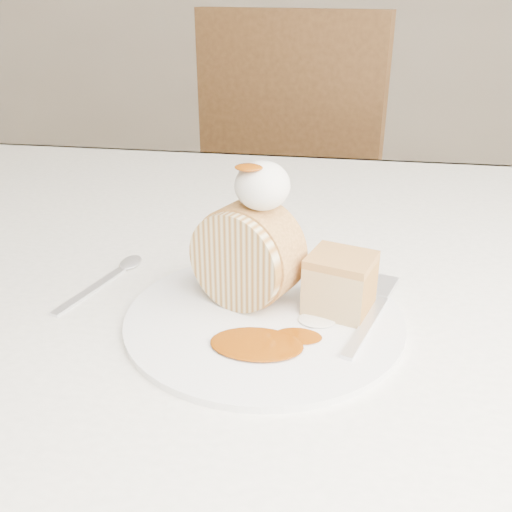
# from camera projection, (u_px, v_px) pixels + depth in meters

# --- Properties ---
(table) EXTENTS (1.40, 0.90, 0.75)m
(table) POSITION_uv_depth(u_px,v_px,m) (294.00, 310.00, 0.77)
(table) COLOR white
(table) RESTS_ON ground
(chair_far) EXTENTS (0.58, 0.58, 1.01)m
(chair_far) POSITION_uv_depth(u_px,v_px,m) (301.00, 176.00, 1.59)
(chair_far) COLOR brown
(chair_far) RESTS_ON ground
(plate) EXTENTS (0.35, 0.35, 0.01)m
(plate) POSITION_uv_depth(u_px,v_px,m) (264.00, 318.00, 0.58)
(plate) COLOR white
(plate) RESTS_ON table
(roulade_slice) EXTENTS (0.12, 0.09, 0.10)m
(roulade_slice) POSITION_uv_depth(u_px,v_px,m) (247.00, 255.00, 0.58)
(roulade_slice) COLOR beige
(roulade_slice) RESTS_ON plate
(cake_chunk) EXTENTS (0.08, 0.07, 0.05)m
(cake_chunk) POSITION_uv_depth(u_px,v_px,m) (340.00, 287.00, 0.57)
(cake_chunk) COLOR tan
(cake_chunk) RESTS_ON plate
(whipped_cream) EXTENTS (0.05, 0.05, 0.05)m
(whipped_cream) POSITION_uv_depth(u_px,v_px,m) (262.00, 186.00, 0.54)
(whipped_cream) COLOR silver
(whipped_cream) RESTS_ON roulade_slice
(caramel_drizzle) EXTENTS (0.03, 0.02, 0.01)m
(caramel_drizzle) POSITION_uv_depth(u_px,v_px,m) (249.00, 161.00, 0.52)
(caramel_drizzle) COLOR #7C3605
(caramel_drizzle) RESTS_ON whipped_cream
(caramel_pool) EXTENTS (0.10, 0.08, 0.00)m
(caramel_pool) POSITION_uv_depth(u_px,v_px,m) (257.00, 344.00, 0.52)
(caramel_pool) COLOR #7C3605
(caramel_pool) RESTS_ON plate
(fork) EXTENTS (0.07, 0.17, 0.00)m
(fork) POSITION_uv_depth(u_px,v_px,m) (366.00, 326.00, 0.55)
(fork) COLOR silver
(fork) RESTS_ON plate
(spoon) EXTENTS (0.06, 0.14, 0.00)m
(spoon) POSITION_uv_depth(u_px,v_px,m) (90.00, 291.00, 0.63)
(spoon) COLOR silver
(spoon) RESTS_ON table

